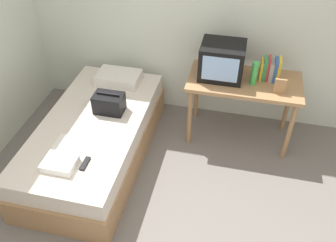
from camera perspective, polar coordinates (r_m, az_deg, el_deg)
name	(u,v)px	position (r m, az deg, el deg)	size (l,w,h in m)	color
ground_plane	(156,242)	(3.24, -1.97, -18.91)	(8.00, 8.00, 0.00)	slate
wall_back	(201,7)	(3.93, 5.29, 17.74)	(5.20, 0.10, 2.60)	silver
bed	(95,139)	(3.79, -11.61, -2.88)	(1.00, 2.00, 0.50)	#9E754C
desk	(244,88)	(3.80, 12.07, 5.23)	(1.16, 0.60, 0.76)	#9E754C
tv	(222,61)	(3.68, 8.70, 9.60)	(0.44, 0.39, 0.36)	black
water_bottle	(254,73)	(3.64, 13.71, 7.44)	(0.06, 0.06, 0.25)	green
book_row	(270,69)	(3.76, 16.14, 7.98)	(0.19, 0.16, 0.25)	gold
picture_frame	(280,86)	(3.60, 17.58, 5.38)	(0.11, 0.02, 0.15)	#9E754C
pillow	(119,78)	(4.11, -7.94, 6.93)	(0.49, 0.32, 0.11)	silver
handbag	(109,103)	(3.65, -9.48, 2.86)	(0.30, 0.20, 0.22)	black
magazine	(65,146)	(3.40, -16.30, -3.81)	(0.21, 0.29, 0.01)	white
remote_dark	(85,163)	(3.18, -13.21, -6.67)	(0.04, 0.16, 0.02)	black
folded_towel	(60,164)	(3.20, -17.02, -6.57)	(0.28, 0.22, 0.07)	white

